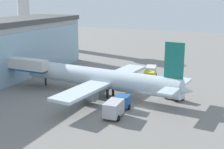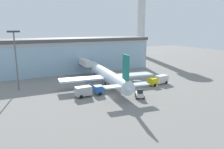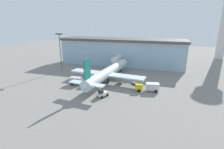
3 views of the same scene
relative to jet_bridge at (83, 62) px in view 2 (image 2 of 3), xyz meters
The scene contains 12 objects.
ground 28.17m from the jet_bridge, 92.27° to the right, with size 240.00×240.00×0.00m, color gray.
terminal_building 8.81m from the jet_bridge, 97.34° to the left, with size 61.82×16.56×13.00m.
jet_bridge is the anchor object (origin of this frame).
control_tower 65.49m from the jet_bridge, 39.34° to the left, with size 8.30×8.30×39.64m.
apron_light_mast 26.09m from the jet_bridge, 150.87° to the right, with size 3.20×0.40×16.30m.
airplane 18.65m from the jet_bridge, 84.85° to the right, with size 28.09×35.70×11.05m.
catering_truck 26.27m from the jet_bridge, 103.84° to the right, with size 7.45×2.98×2.65m.
fuel_truck 28.77m from the jet_bridge, 53.62° to the right, with size 7.61×3.85×2.65m.
baggage_cart 22.41m from the jet_bridge, 56.60° to the right, with size 3.21×2.90×1.50m.
pushback_tug 32.34m from the jet_bridge, 81.06° to the right, with size 3.22×3.66×2.30m.
safety_cone_nose 26.98m from the jet_bridge, 87.60° to the right, with size 0.36×0.36×0.55m, color orange.
safety_cone_wingtip 25.08m from the jet_bridge, 47.25° to the right, with size 0.36×0.36×0.55m, color orange.
Camera 2 is at (-21.23, -48.55, 17.25)m, focal length 35.00 mm.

